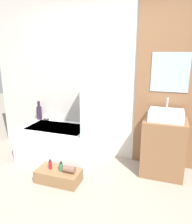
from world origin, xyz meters
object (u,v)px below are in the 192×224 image
vase_round_light (47,117)px  bottle_soap_secondary (61,167)px  bathtub (58,143)px  wooden_step_bench (59,176)px  sink (166,115)px  vase_tall_dark (39,112)px  bottle_soap_primary (50,165)px

vase_round_light → bottle_soap_secondary: bearing=-49.8°
bathtub → wooden_step_bench: 0.72m
bathtub → sink: sink is taller
sink → vase_tall_dark: 2.19m
vase_round_light → bottle_soap_primary: size_ratio=0.92×
vase_tall_dark → bottle_soap_primary: vase_tall_dark is taller
bathtub → bottle_soap_primary: 0.65m
wooden_step_bench → vase_round_light: (-0.69, 0.87, 0.53)m
wooden_step_bench → bottle_soap_primary: 0.19m
bathtub → vase_round_light: bearing=143.3°
vase_tall_dark → bottle_soap_primary: size_ratio=2.46×
bathtub → bottle_soap_primary: (0.22, -0.61, -0.05)m
bottle_soap_secondary → wooden_step_bench: bearing=180.0°
vase_round_light → bathtub: bearing=-36.7°
bottle_soap_secondary → bottle_soap_primary: bearing=-180.0°
vase_tall_dark → bottle_soap_primary: (0.72, -0.89, -0.46)m
vase_round_light → bottle_soap_secondary: size_ratio=0.95×
wooden_step_bench → vase_tall_dark: (-0.84, 0.89, 0.61)m
bathtub → bottle_soap_primary: bearing=-70.5°
sink → bottle_soap_primary: 1.75m
bottle_soap_primary → bottle_soap_secondary: (0.17, 0.00, -0.00)m
vase_round_light → bottle_soap_primary: (0.57, -0.87, -0.39)m
bathtub → sink: bearing=3.5°
sink → vase_round_light: sink is taller
sink → bottle_soap_secondary: 1.61m
wooden_step_bench → bathtub: bearing=119.0°
wooden_step_bench → bottle_soap_primary: bottle_soap_primary is taller
bottle_soap_primary → wooden_step_bench: bearing=0.0°
sink → bottle_soap_secondary: (-1.29, -0.71, -0.66)m
sink → bottle_soap_primary: sink is taller
wooden_step_bench → sink: size_ratio=1.31×
vase_round_light → bottle_soap_primary: 1.11m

